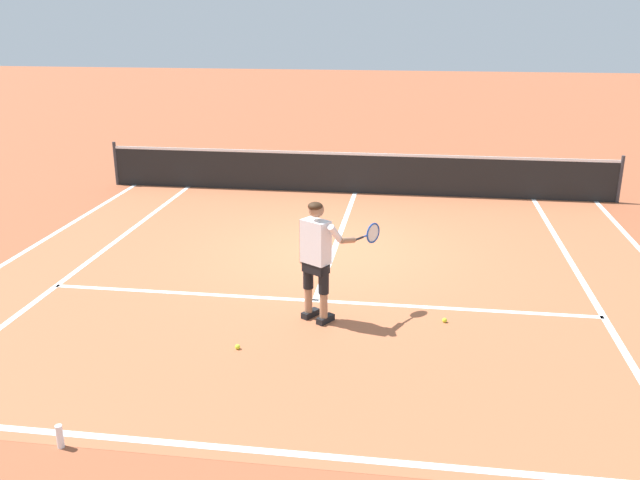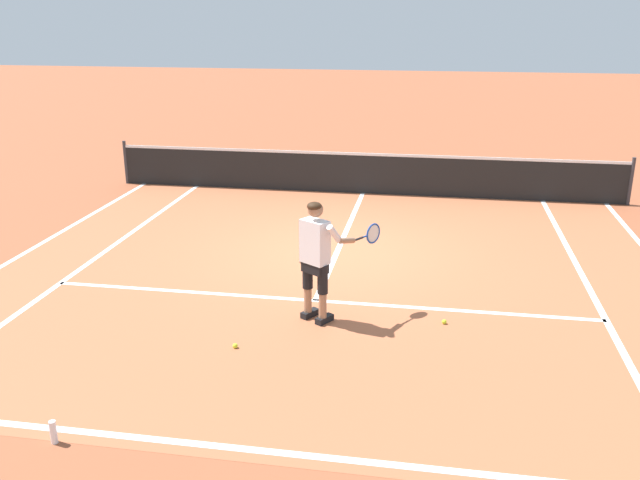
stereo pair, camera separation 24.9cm
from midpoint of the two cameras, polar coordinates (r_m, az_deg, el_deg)
ground_plane at (r=12.21m, az=2.08°, el=-0.90°), size 80.00×80.00×0.00m
court_inner_surface at (r=11.37m, az=1.47°, el=-2.40°), size 10.98×10.47×0.00m
line_baseline at (r=6.98m, az=-4.81°, el=-17.17°), size 10.98×0.10×0.01m
line_service at (r=10.12m, az=0.35°, el=-5.12°), size 8.23×0.10×0.01m
line_centre_service at (r=13.08m, az=2.63°, el=0.46°), size 0.10×6.40×0.01m
line_singles_left at (r=12.59m, az=-17.41°, el=-1.15°), size 0.10×10.07×0.01m
line_singles_right at (r=11.56m, az=22.12°, el=-3.45°), size 0.10×10.07×0.01m
line_doubles_left at (r=13.26m, az=-22.72°, el=-0.77°), size 0.10×10.07×0.01m
tennis_net at (r=16.02m, az=4.10°, el=5.66°), size 11.96×0.08×1.07m
tennis_player at (r=9.15m, az=0.51°, el=-1.12°), size 1.07×0.88×1.71m
tennis_ball_near_feet at (r=8.81m, az=-6.34°, el=-8.84°), size 0.07×0.07×0.07m
tennis_ball_by_baseline at (r=9.57m, az=11.16°, el=-6.77°), size 0.07×0.07×0.07m
water_bottle at (r=7.43m, az=-20.61°, el=-14.90°), size 0.07×0.07×0.25m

